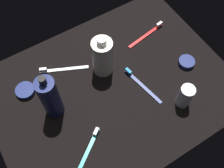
{
  "coord_description": "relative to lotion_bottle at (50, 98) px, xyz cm",
  "views": [
    {
      "loc": [
        -23.59,
        -38.24,
        84.45
      ],
      "look_at": [
        0.0,
        0.0,
        3.0
      ],
      "focal_mm": 42.96,
      "sensor_mm": 36.0,
      "label": 1
    }
  ],
  "objects": [
    {
      "name": "ground_plane",
      "position": [
        20.8,
        -2.95,
        -10.12
      ],
      "size": [
        84.0,
        64.0,
        1.2
      ],
      "primitive_type": "cube",
      "color": "black"
    },
    {
      "name": "toothbrush_navy",
      "position": [
        30.3,
        -7.09,
        -8.91
      ],
      "size": [
        4.45,
        17.92,
        2.1
      ],
      "color": "navy",
      "rests_on": "ground_plane"
    },
    {
      "name": "cream_tin_right",
      "position": [
        49.99,
        -8.63,
        -8.61
      ],
      "size": [
        6.01,
        6.01,
        1.82
      ],
      "primitive_type": "cylinder",
      "color": "navy",
      "rests_on": "ground_plane"
    },
    {
      "name": "lotion_bottle",
      "position": [
        0.0,
        0.0,
        0.0
      ],
      "size": [
        6.11,
        6.11,
        21.43
      ],
      "color": "navy",
      "rests_on": "ground_plane"
    },
    {
      "name": "toothbrush_red",
      "position": [
        45.79,
        10.24,
        -8.91
      ],
      "size": [
        17.96,
        4.03,
        2.1
      ],
      "color": "red",
      "rests_on": "ground_plane"
    },
    {
      "name": "toothbrush_teal",
      "position": [
        2.53,
        -18.16,
        -8.91
      ],
      "size": [
        15.32,
        11.48,
        2.1
      ],
      "color": "teal",
      "rests_on": "ground_plane"
    },
    {
      "name": "cream_tin_left",
      "position": [
        -5.97,
        11.79,
        -8.61
      ],
      "size": [
        6.7,
        6.7,
        1.83
      ],
      "primitive_type": "cylinder",
      "color": "navy",
      "rests_on": "ground_plane"
    },
    {
      "name": "deodorant_stick",
      "position": [
        38.5,
        -20.44,
        -4.74
      ],
      "size": [
        4.75,
        4.75,
        9.57
      ],
      "primitive_type": "cylinder",
      "color": "silver",
      "rests_on": "ground_plane"
    },
    {
      "name": "toothbrush_white",
      "position": [
        8.79,
        13.4,
        -8.91
      ],
      "size": [
        16.86,
        8.61,
        2.1
      ],
      "color": "white",
      "rests_on": "ground_plane"
    },
    {
      "name": "bodywash_bottle",
      "position": [
        22.24,
        5.65,
        -1.54
      ],
      "size": [
        7.28,
        7.28,
        17.68
      ],
      "color": "silver",
      "rests_on": "ground_plane"
    }
  ]
}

